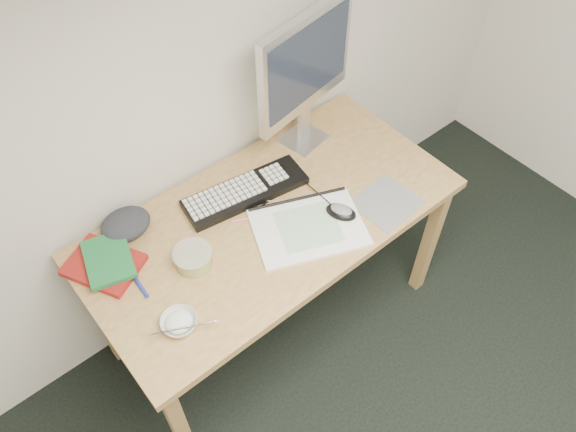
% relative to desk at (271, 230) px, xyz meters
% --- Properties ---
extents(desk, '(1.40, 0.70, 0.75)m').
position_rel_desk_xyz_m(desk, '(0.00, 0.00, 0.00)').
color(desk, tan).
rests_on(desk, ground).
extents(mousepad, '(0.23, 0.22, 0.00)m').
position_rel_desk_xyz_m(mousepad, '(0.38, -0.23, 0.08)').
color(mousepad, slate).
rests_on(mousepad, desk).
extents(sketchpad, '(0.47, 0.41, 0.01)m').
position_rel_desk_xyz_m(sketchpad, '(0.07, -0.13, 0.09)').
color(sketchpad, white).
rests_on(sketchpad, desk).
extents(keyboard, '(0.50, 0.22, 0.03)m').
position_rel_desk_xyz_m(keyboard, '(-0.01, 0.15, 0.10)').
color(keyboard, black).
rests_on(keyboard, desk).
extents(monitor, '(0.49, 0.18, 0.57)m').
position_rel_desk_xyz_m(monitor, '(0.36, 0.24, 0.44)').
color(monitor, silver).
rests_on(monitor, desk).
extents(mouse, '(0.11, 0.14, 0.04)m').
position_rel_desk_xyz_m(mouse, '(0.20, -0.16, 0.11)').
color(mouse, black).
rests_on(mouse, sketchpad).
extents(rice_bowl, '(0.12, 0.12, 0.04)m').
position_rel_desk_xyz_m(rice_bowl, '(-0.50, -0.17, 0.10)').
color(rice_bowl, white).
rests_on(rice_bowl, desk).
extents(chopsticks, '(0.19, 0.10, 0.02)m').
position_rel_desk_xyz_m(chopsticks, '(-0.50, -0.20, 0.12)').
color(chopsticks, silver).
rests_on(chopsticks, rice_bowl).
extents(fruit_tub, '(0.17, 0.17, 0.07)m').
position_rel_desk_xyz_m(fruit_tub, '(-0.33, 0.00, 0.12)').
color(fruit_tub, '#DDDC4E').
rests_on(fruit_tub, desk).
extents(book_red, '(0.27, 0.30, 0.02)m').
position_rel_desk_xyz_m(book_red, '(-0.58, 0.19, 0.09)').
color(book_red, maroon).
rests_on(book_red, desk).
extents(book_green, '(0.20, 0.24, 0.02)m').
position_rel_desk_xyz_m(book_green, '(-0.56, 0.18, 0.12)').
color(book_green, '#1A6934').
rests_on(book_green, book_red).
extents(cloth_lump, '(0.18, 0.16, 0.06)m').
position_rel_desk_xyz_m(cloth_lump, '(-0.44, 0.28, 0.11)').
color(cloth_lump, '#292C31').
rests_on(cloth_lump, desk).
extents(pencil_pink, '(0.18, 0.09, 0.01)m').
position_rel_desk_xyz_m(pencil_pink, '(-0.04, 0.02, 0.09)').
color(pencil_pink, pink).
rests_on(pencil_pink, desk).
extents(pencil_tan, '(0.13, 0.13, 0.01)m').
position_rel_desk_xyz_m(pencil_tan, '(0.05, 0.04, 0.09)').
color(pencil_tan, tan).
rests_on(pencil_tan, desk).
extents(pencil_black, '(0.17, 0.01, 0.01)m').
position_rel_desk_xyz_m(pencil_black, '(0.08, 0.06, 0.09)').
color(pencil_black, black).
rests_on(pencil_black, desk).
extents(marker_blue, '(0.02, 0.15, 0.01)m').
position_rel_desk_xyz_m(marker_blue, '(-0.52, 0.06, 0.09)').
color(marker_blue, '#1F2DA9').
rests_on(marker_blue, desk).
extents(marker_orange, '(0.02, 0.13, 0.01)m').
position_rel_desk_xyz_m(marker_orange, '(-0.52, 0.05, 0.09)').
color(marker_orange, '#D45318').
rests_on(marker_orange, desk).
extents(marker_purple, '(0.05, 0.12, 0.01)m').
position_rel_desk_xyz_m(marker_purple, '(-0.58, 0.10, 0.09)').
color(marker_purple, '#5D2588').
rests_on(marker_purple, desk).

